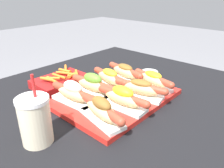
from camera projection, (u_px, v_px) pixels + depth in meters
patio_table at (114, 167)px, 0.99m from camera, size 1.14×1.00×0.73m
serving_tray at (116, 97)px, 0.81m from camera, size 0.43×0.31×0.02m
hot_dog_0 at (102, 110)px, 0.64m from camera, size 0.09×0.20×0.08m
hot_dog_1 at (123, 98)px, 0.71m from camera, size 0.07×0.21×0.08m
hot_dog_2 at (140, 88)px, 0.78m from camera, size 0.09×0.20×0.07m
hot_dog_3 at (153, 80)px, 0.86m from camera, size 0.09×0.20×0.07m
hot_dog_4 at (73, 93)px, 0.74m from camera, size 0.07×0.21×0.08m
hot_dog_5 at (93, 84)px, 0.81m from camera, size 0.07×0.21×0.08m
hot_dog_6 at (110, 78)px, 0.88m from camera, size 0.09×0.21×0.07m
hot_dog_7 at (125, 72)px, 0.94m from camera, size 0.09×0.21×0.07m
sauce_bowl at (150, 73)px, 1.02m from camera, size 0.08×0.08×0.02m
drink_cup at (35, 120)px, 0.57m from camera, size 0.08×0.08×0.19m
fries_basket at (61, 81)px, 0.93m from camera, size 0.22×0.16×0.06m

